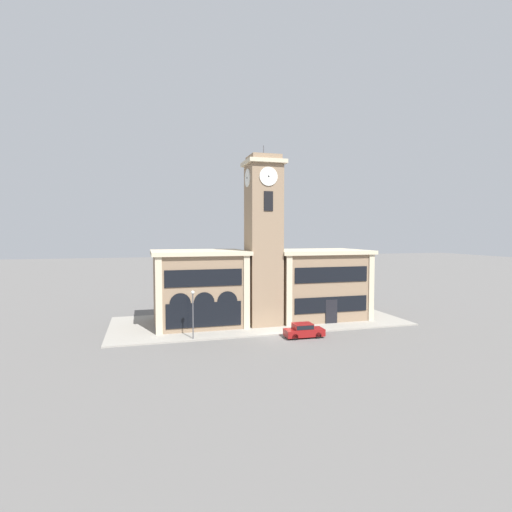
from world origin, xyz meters
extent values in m
plane|color=#605E5B|center=(0.00, 0.00, 0.00)|extent=(300.00, 300.00, 0.00)
cube|color=gray|center=(0.00, 6.97, 0.07)|extent=(35.22, 13.94, 0.15)
cube|color=#897056|center=(0.00, 5.11, 9.41)|extent=(3.76, 3.76, 18.81)
cube|color=beige|center=(0.00, 5.11, 19.04)|extent=(4.46, 4.46, 0.45)
cube|color=#897056|center=(0.00, 5.11, 19.56)|extent=(3.46, 3.46, 0.60)
cylinder|color=#4C4C51|center=(0.00, 5.11, 20.46)|extent=(0.10, 0.10, 1.20)
cylinder|color=silver|center=(0.00, 3.18, 17.26)|extent=(2.11, 0.10, 2.11)
cylinder|color=black|center=(0.00, 3.11, 17.26)|extent=(0.17, 0.04, 0.17)
cylinder|color=silver|center=(-1.93, 5.11, 17.26)|extent=(0.10, 2.11, 2.11)
cylinder|color=black|center=(-2.00, 5.11, 17.26)|extent=(0.04, 0.17, 0.17)
cube|color=black|center=(0.00, 3.19, 14.50)|extent=(1.05, 0.10, 2.20)
cube|color=#897056|center=(-7.32, 7.58, 4.20)|extent=(10.28, 8.70, 8.40)
cube|color=beige|center=(-7.32, 7.58, 8.62)|extent=(10.98, 9.40, 0.45)
cube|color=beige|center=(-12.11, 3.17, 4.20)|extent=(0.70, 0.16, 8.40)
cube|color=beige|center=(-2.53, 3.17, 4.20)|extent=(0.70, 0.16, 8.40)
cube|color=black|center=(-7.32, 3.19, 6.05)|extent=(8.43, 0.10, 1.85)
cube|color=black|center=(-7.32, 3.19, 2.02)|extent=(8.22, 0.10, 2.69)
cylinder|color=black|center=(-9.89, 3.18, 3.36)|extent=(2.26, 0.06, 2.26)
cylinder|color=black|center=(-7.32, 3.18, 3.36)|extent=(2.26, 0.06, 2.26)
cylinder|color=black|center=(-4.75, 3.18, 3.36)|extent=(2.26, 0.06, 2.26)
cube|color=#897056|center=(7.89, 7.58, 4.16)|extent=(11.43, 8.70, 8.31)
cube|color=beige|center=(7.89, 7.58, 8.54)|extent=(12.13, 9.40, 0.45)
cube|color=beige|center=(2.53, 3.17, 4.16)|extent=(0.70, 0.16, 8.31)
cube|color=beige|center=(13.26, 3.17, 4.16)|extent=(0.70, 0.16, 8.31)
cube|color=black|center=(7.89, 3.19, 5.98)|extent=(9.37, 0.10, 1.83)
cube|color=black|center=(7.89, 3.18, 1.50)|extent=(1.50, 0.12, 2.99)
cube|color=black|center=(7.89, 3.19, 2.39)|extent=(9.37, 0.10, 1.86)
cube|color=maroon|center=(2.45, -1.49, 0.54)|extent=(4.14, 1.79, 0.73)
cube|color=maroon|center=(2.28, -1.49, 1.20)|extent=(2.00, 1.58, 0.59)
cube|color=black|center=(2.28, -1.49, 1.20)|extent=(1.92, 1.61, 0.44)
cylinder|color=black|center=(3.73, -0.77, 0.32)|extent=(0.65, 0.23, 0.65)
cylinder|color=black|center=(3.70, -2.26, 0.32)|extent=(0.65, 0.23, 0.65)
cylinder|color=black|center=(1.19, -0.72, 0.32)|extent=(0.65, 0.23, 0.65)
cylinder|color=black|center=(1.16, -2.21, 0.32)|extent=(0.65, 0.23, 0.65)
cylinder|color=#4C4C51|center=(-8.85, 0.66, 2.43)|extent=(0.12, 0.12, 4.56)
sphere|color=silver|center=(-8.85, 0.66, 4.89)|extent=(0.36, 0.36, 0.36)
camera|label=1|loc=(-13.59, -39.74, 10.85)|focal=28.00mm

